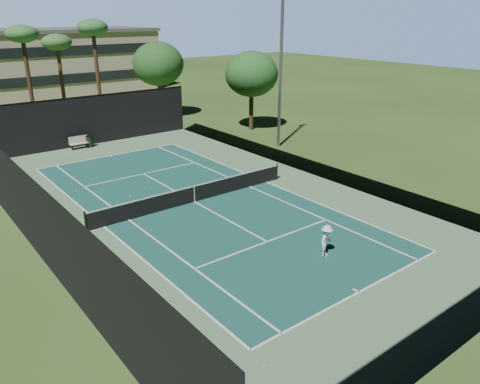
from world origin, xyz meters
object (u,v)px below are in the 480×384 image
object	(u,v)px
tennis_net	(194,193)
player	(326,241)
tennis_ball_b	(130,196)
tennis_ball_a	(265,366)
tennis_ball_d	(76,191)
trash_bin	(90,141)
tennis_ball_c	(145,188)
park_bench	(79,142)

from	to	relation	value
tennis_net	player	distance (m)	9.11
tennis_ball_b	tennis_ball_a	bearing A→B (deg)	-100.88
tennis_ball_d	trash_bin	world-z (taller)	trash_bin
tennis_ball_b	tennis_ball_d	size ratio (longest dim) A/B	1.15
player	tennis_ball_b	distance (m)	12.68
tennis_ball_a	tennis_ball_c	world-z (taller)	tennis_ball_a
tennis_ball_a	tennis_ball_b	bearing A→B (deg)	79.12
player	tennis_ball_a	size ratio (longest dim) A/B	23.51
tennis_ball_c	tennis_ball_d	size ratio (longest dim) A/B	0.89
tennis_ball_c	player	bearing A→B (deg)	-79.25
tennis_net	tennis_ball_a	distance (m)	13.91
tennis_ball_b	tennis_ball_d	bearing A→B (deg)	128.16
tennis_ball_a	tennis_ball_d	xyz separation A→B (m)	(0.80, 18.62, 0.00)
park_bench	tennis_ball_c	bearing A→B (deg)	-90.44
player	tennis_ball_d	bearing A→B (deg)	87.25
park_bench	trash_bin	size ratio (longest dim) A/B	1.59
tennis_net	trash_bin	world-z (taller)	tennis_net
tennis_net	park_bench	world-z (taller)	tennis_net
tennis_net	tennis_ball_c	bearing A→B (deg)	108.10
tennis_ball_b	tennis_ball_c	distance (m)	1.52
player	park_bench	distance (m)	24.47
tennis_ball_b	trash_bin	world-z (taller)	trash_bin
tennis_net	tennis_ball_d	xyz separation A→B (m)	(-4.80, 5.90, -0.52)
tennis_ball_d	tennis_net	bearing A→B (deg)	-50.84
player	trash_bin	world-z (taller)	player
tennis_ball_b	park_bench	world-z (taller)	park_bench
tennis_ball_a	trash_bin	xyz separation A→B (m)	(5.33, 28.01, 0.45)
tennis_net	tennis_ball_b	world-z (taller)	tennis_net
tennis_ball_c	park_bench	size ratio (longest dim) A/B	0.04
park_bench	tennis_ball_d	bearing A→B (deg)	-111.19
player	tennis_ball_c	distance (m)	13.06
tennis_ball_a	tennis_ball_d	world-z (taller)	tennis_ball_d
tennis_ball_b	tennis_ball_c	xyz separation A→B (m)	(1.34, 0.72, -0.01)
player	tennis_ball_c	xyz separation A→B (m)	(-2.43, 12.81, -0.72)
tennis_ball_d	trash_bin	size ratio (longest dim) A/B	0.07
trash_bin	tennis_ball_b	bearing A→B (deg)	-100.63
tennis_net	tennis_ball_a	size ratio (longest dim) A/B	202.93
tennis_ball_c	tennis_ball_d	world-z (taller)	tennis_ball_d
tennis_ball_a	trash_bin	distance (m)	28.52
park_bench	tennis_ball_a	bearing A→B (deg)	-99.03
tennis_net	trash_bin	xyz separation A→B (m)	(-0.28, 15.29, -0.08)
tennis_ball_b	park_bench	size ratio (longest dim) A/B	0.05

